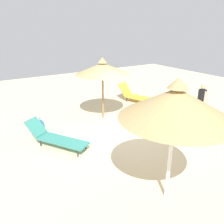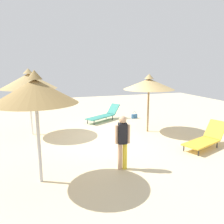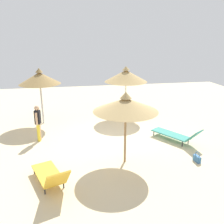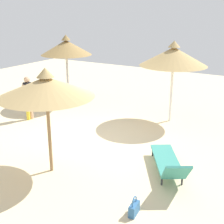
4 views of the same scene
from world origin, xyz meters
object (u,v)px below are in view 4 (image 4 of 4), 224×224
object	(u,v)px
parasol_umbrella_near_left	(66,48)
lounge_chair_center	(169,163)
parasol_umbrella_front	(46,87)
parasol_umbrella_far_right	(173,56)
handbag	(134,208)
person_standing_near_right	(28,96)

from	to	relation	value
parasol_umbrella_near_left	lounge_chair_center	distance (m)	7.05
parasol_umbrella_front	parasol_umbrella_far_right	bearing A→B (deg)	-13.63
parasol_umbrella_far_right	lounge_chair_center	size ratio (longest dim) A/B	1.30
handbag	person_standing_near_right	bearing A→B (deg)	62.85
parasol_umbrella_near_left	handbag	size ratio (longest dim) A/B	7.15
handbag	parasol_umbrella_far_right	bearing A→B (deg)	14.07
parasol_umbrella_near_left	handbag	distance (m)	8.10
handbag	parasol_umbrella_front	bearing A→B (deg)	79.03
parasol_umbrella_near_left	handbag	xyz separation A→B (m)	(-5.21, -5.79, -2.21)
parasol_umbrella_front	handbag	world-z (taller)	parasol_umbrella_front
lounge_chair_center	handbag	bearing A→B (deg)	179.47
parasol_umbrella_front	parasol_umbrella_near_left	bearing A→B (deg)	34.41
parasol_umbrella_front	person_standing_near_right	size ratio (longest dim) A/B	1.64
parasol_umbrella_near_left	parasol_umbrella_far_right	distance (m)	4.43
parasol_umbrella_near_left	parasol_umbrella_far_right	size ratio (longest dim) A/B	1.01
parasol_umbrella_near_left	lounge_chair_center	bearing A→B (deg)	-120.68
parasol_umbrella_far_right	lounge_chair_center	distance (m)	4.38
lounge_chair_center	parasol_umbrella_near_left	bearing A→B (deg)	59.32
parasol_umbrella_front	handbag	xyz separation A→B (m)	(-0.50, -2.56, -2.00)
lounge_chair_center	person_standing_near_right	bearing A→B (deg)	78.38
parasol_umbrella_front	lounge_chair_center	world-z (taller)	parasol_umbrella_front
parasol_umbrella_near_left	parasol_umbrella_front	size ratio (longest dim) A/B	1.11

